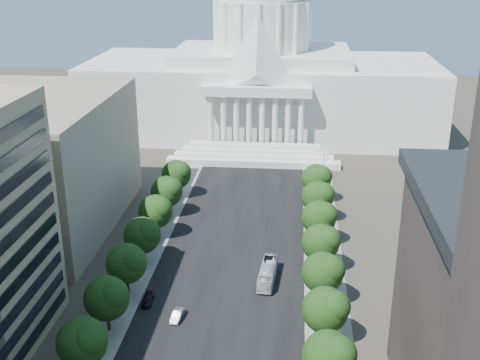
% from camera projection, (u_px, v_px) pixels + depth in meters
% --- Properties ---
extents(road_asphalt, '(30.00, 260.00, 0.01)m').
position_uv_depth(road_asphalt, '(233.00, 252.00, 128.22)').
color(road_asphalt, black).
rests_on(road_asphalt, ground).
extents(sidewalk_left, '(8.00, 260.00, 0.02)m').
position_uv_depth(sidewalk_left, '(146.00, 248.00, 129.90)').
color(sidewalk_left, gray).
rests_on(sidewalk_left, ground).
extents(sidewalk_right, '(8.00, 260.00, 0.02)m').
position_uv_depth(sidewalk_right, '(323.00, 256.00, 126.54)').
color(sidewalk_right, gray).
rests_on(sidewalk_right, ground).
extents(capitol, '(120.00, 56.00, 73.00)m').
position_uv_depth(capitol, '(262.00, 75.00, 209.51)').
color(capitol, white).
rests_on(capitol, ground).
extents(office_block_left_far, '(38.00, 52.00, 30.00)m').
position_uv_depth(office_block_left_far, '(28.00, 164.00, 136.47)').
color(office_block_left_far, gray).
rests_on(office_block_left_far, ground).
extents(tree_l_d, '(7.79, 7.60, 9.97)m').
position_uv_depth(tree_l_d, '(84.00, 341.00, 88.21)').
color(tree_l_d, '#33261C').
rests_on(tree_l_d, ground).
extents(tree_l_e, '(7.79, 7.60, 9.97)m').
position_uv_depth(tree_l_e, '(108.00, 298.00, 99.38)').
color(tree_l_e, '#33261C').
rests_on(tree_l_e, ground).
extents(tree_l_f, '(7.79, 7.60, 9.97)m').
position_uv_depth(tree_l_f, '(128.00, 263.00, 110.56)').
color(tree_l_f, '#33261C').
rests_on(tree_l_f, ground).
extents(tree_l_g, '(7.79, 7.60, 9.97)m').
position_uv_depth(tree_l_g, '(144.00, 234.00, 121.73)').
color(tree_l_g, '#33261C').
rests_on(tree_l_g, ground).
extents(tree_l_h, '(7.79, 7.60, 9.97)m').
position_uv_depth(tree_l_h, '(157.00, 211.00, 132.91)').
color(tree_l_h, '#33261C').
rests_on(tree_l_h, ground).
extents(tree_l_i, '(7.79, 7.60, 9.97)m').
position_uv_depth(tree_l_i, '(168.00, 191.00, 144.08)').
color(tree_l_i, '#33261C').
rests_on(tree_l_i, ground).
extents(tree_l_j, '(7.79, 7.60, 9.97)m').
position_uv_depth(tree_l_j, '(178.00, 174.00, 155.26)').
color(tree_l_j, '#33261C').
rests_on(tree_l_j, ground).
extents(tree_r_d, '(7.79, 7.60, 9.97)m').
position_uv_depth(tree_r_d, '(331.00, 356.00, 85.03)').
color(tree_r_d, '#33261C').
rests_on(tree_r_d, ground).
extents(tree_r_e, '(7.79, 7.60, 9.97)m').
position_uv_depth(tree_r_e, '(327.00, 309.00, 96.20)').
color(tree_r_e, '#33261C').
rests_on(tree_r_e, ground).
extents(tree_r_f, '(7.79, 7.60, 9.97)m').
position_uv_depth(tree_r_f, '(325.00, 272.00, 107.38)').
color(tree_r_f, '#33261C').
rests_on(tree_r_f, ground).
extents(tree_r_g, '(7.79, 7.60, 9.97)m').
position_uv_depth(tree_r_g, '(322.00, 242.00, 118.55)').
color(tree_r_g, '#33261C').
rests_on(tree_r_g, ground).
extents(tree_r_h, '(7.79, 7.60, 9.97)m').
position_uv_depth(tree_r_h, '(320.00, 217.00, 129.73)').
color(tree_r_h, '#33261C').
rests_on(tree_r_h, ground).
extents(tree_r_i, '(7.79, 7.60, 9.97)m').
position_uv_depth(tree_r_i, '(319.00, 196.00, 140.90)').
color(tree_r_i, '#33261C').
rests_on(tree_r_i, ground).
extents(tree_r_j, '(7.79, 7.60, 9.97)m').
position_uv_depth(tree_r_j, '(318.00, 178.00, 152.08)').
color(tree_r_j, '#33261C').
rests_on(tree_r_j, ground).
extents(streetlight_c, '(2.61, 0.44, 9.00)m').
position_uv_depth(streetlight_c, '(337.00, 312.00, 96.47)').
color(streetlight_c, gray).
rests_on(streetlight_c, ground).
extents(streetlight_d, '(2.61, 0.44, 9.00)m').
position_uv_depth(streetlight_d, '(330.00, 242.00, 119.75)').
color(streetlight_d, gray).
rests_on(streetlight_d, ground).
extents(streetlight_e, '(2.61, 0.44, 9.00)m').
position_uv_depth(streetlight_e, '(325.00, 195.00, 143.03)').
color(streetlight_e, gray).
rests_on(streetlight_e, ground).
extents(streetlight_f, '(2.61, 0.44, 9.00)m').
position_uv_depth(streetlight_f, '(322.00, 161.00, 166.31)').
color(streetlight_f, gray).
rests_on(streetlight_f, ground).
extents(car_silver, '(2.02, 4.65, 1.49)m').
position_uv_depth(car_silver, '(177.00, 315.00, 104.59)').
color(car_silver, '#A6A8AE').
rests_on(car_silver, ground).
extents(car_dark_b, '(2.13, 4.63, 1.31)m').
position_uv_depth(car_dark_b, '(148.00, 300.00, 109.36)').
color(car_dark_b, black).
rests_on(car_dark_b, ground).
extents(city_bus, '(3.63, 11.98, 3.29)m').
position_uv_depth(city_bus, '(268.00, 273.00, 116.66)').
color(city_bus, silver).
rests_on(city_bus, ground).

